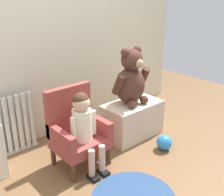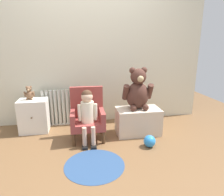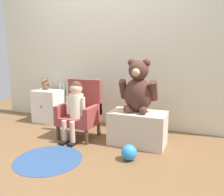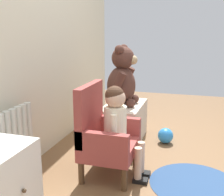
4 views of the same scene
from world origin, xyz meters
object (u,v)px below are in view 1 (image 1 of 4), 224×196
at_px(low_bench, 132,119).
at_px(radiator, 7,127).
at_px(child_armchair, 77,130).
at_px(child_figure, 84,121).
at_px(large_teddy_bear, 131,79).
at_px(toy_ball, 164,142).

bearing_deg(low_bench, radiator, 155.67).
xyz_separation_m(child_armchair, low_bench, (0.73, 0.02, -0.13)).
relative_size(child_armchair, child_figure, 1.00).
bearing_deg(radiator, low_bench, -24.33).
height_order(child_figure, low_bench, child_figure).
bearing_deg(low_bench, large_teddy_bear, 115.51).
height_order(child_armchair, low_bench, child_armchair).
height_order(radiator, child_figure, child_figure).
bearing_deg(child_armchair, toy_ball, -27.40).
xyz_separation_m(child_figure, large_teddy_bear, (0.72, 0.16, 0.18)).
bearing_deg(child_armchair, radiator, 127.63).
height_order(low_bench, toy_ball, low_bench).
xyz_separation_m(child_armchair, child_figure, (-0.00, -0.11, 0.13)).
bearing_deg(toy_ball, radiator, 141.58).
bearing_deg(child_figure, child_armchair, 90.00).
relative_size(child_figure, low_bench, 1.13).
relative_size(child_armchair, large_teddy_bear, 1.20).
relative_size(radiator, toy_ball, 3.77).
bearing_deg(toy_ball, low_bench, 94.60).
xyz_separation_m(large_teddy_bear, toy_ball, (0.04, -0.44, -0.56)).
bearing_deg(low_bench, toy_ball, -85.40).
height_order(radiator, low_bench, radiator).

